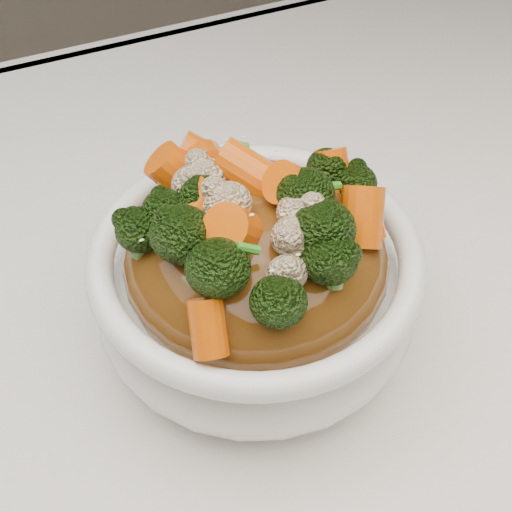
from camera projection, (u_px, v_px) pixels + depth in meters
name	position (u px, v px, depth m)	size (l,w,h in m)	color
tablecloth	(181.00, 381.00, 0.47)	(1.20, 0.80, 0.04)	white
bowl	(256.00, 289.00, 0.45)	(0.20, 0.20, 0.08)	white
sauce_base	(256.00, 259.00, 0.43)	(0.16, 0.16, 0.09)	#5A330F
carrots	(256.00, 187.00, 0.39)	(0.16, 0.16, 0.05)	#DC5807
broccoli	(256.00, 188.00, 0.39)	(0.16, 0.16, 0.04)	black
cauliflower	(256.00, 190.00, 0.39)	(0.16, 0.16, 0.03)	beige
scallions	(256.00, 185.00, 0.39)	(0.12, 0.12, 0.02)	#2F861F
sesame_seeds	(256.00, 185.00, 0.39)	(0.14, 0.14, 0.01)	#F4E7AD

